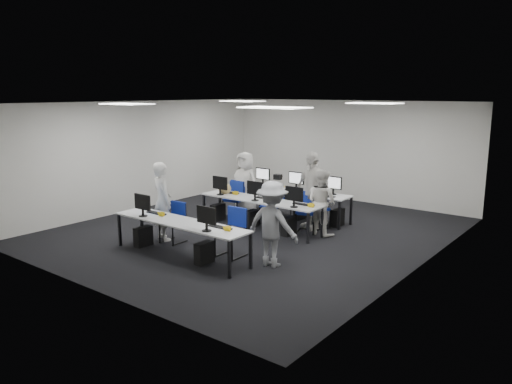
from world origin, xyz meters
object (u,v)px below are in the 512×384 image
Objects in this scene: desk_mid at (260,201)px; chair_5 at (243,204)px; student_3 at (312,190)px; photographer at (272,224)px; chair_2 at (234,206)px; student_0 at (162,201)px; desk_front at (180,224)px; chair_7 at (317,216)px; student_2 at (245,184)px; chair_1 at (231,241)px; chair_6 at (281,211)px; chair_0 at (173,230)px; student_1 at (322,202)px; chair_3 at (270,213)px; chair_4 at (307,219)px.

chair_5 is (-1.24, 0.86, -0.38)m from desk_mid.
student_3 is 2.81m from photographer.
student_0 reaches higher than chair_2.
photographer is (1.75, 0.70, 0.14)m from desk_front.
photographer reaches higher than chair_7.
student_2 is at bearing 143.04° from desk_mid.
chair_1 is 1.17× the size of chair_6.
chair_1 reaches higher than chair_5.
chair_5 is (-2.02, 2.82, -0.01)m from chair_1.
chair_1 reaches higher than chair_2.
student_2 is at bearing -47.49° from photographer.
chair_2 reaches higher than desk_mid.
student_0 reaches higher than chair_1.
desk_front is 1.10m from chair_0.
chair_1 is (1.63, 0.05, 0.03)m from chair_0.
desk_mid is 1.96× the size of photographer.
student_0 is (-2.21, -2.93, 0.58)m from chair_7.
desk_front is 1.34m from student_0.
student_0 is at bearing -121.96° from chair_6.
student_0 is 3.51m from student_3.
chair_2 is at bearing -151.73° from student_3.
desk_front is 3.42m from student_1.
student_1 is (1.51, -0.06, 0.49)m from chair_3.
chair_6 is at bearing 90.20° from desk_front.
desk_front is 3.85× the size of chair_6.
student_0 reaches higher than chair_5.
chair_5 is (-2.26, 0.37, 0.01)m from chair_4.
student_3 reaches higher than chair_1.
student_0 is (-0.34, 0.01, 0.59)m from chair_0.
student_3 is at bearing -0.34° from chair_3.
student_1 is (2.24, 2.53, 0.48)m from chair_0.
chair_2 is 2.58m from student_0.
chair_4 is 1.12× the size of chair_6.
chair_3 is (1.13, 0.06, -0.03)m from chair_2.
student_3 is (-0.08, -0.15, 0.64)m from chair_7.
chair_5 reaches higher than chair_4.
desk_mid is at bearing -51.21° from photographer.
chair_1 is 2.90m from chair_7.
chair_0 is 2.69m from chair_3.
photographer is (1.86, -2.48, 0.55)m from chair_3.
chair_2 is 0.61× the size of student_1.
chair_0 is at bearing -147.17° from chair_4.
chair_4 is 0.98× the size of chair_5.
chair_1 is 1.14× the size of chair_3.
chair_3 reaches higher than desk_mid.
student_1 is 2.45m from photographer.
chair_6 is at bearing -2.80° from student_1.
desk_mid is 3.85× the size of chair_6.
chair_4 is 0.60m from student_1.
chair_5 is (-1.13, 0.29, 0.03)m from chair_3.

